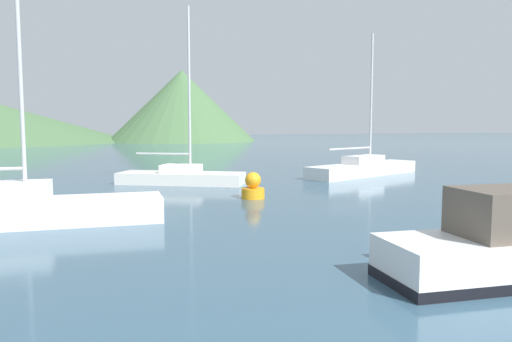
{
  "coord_description": "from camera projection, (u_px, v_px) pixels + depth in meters",
  "views": [
    {
      "loc": [
        -5.67,
        -2.77,
        2.92
      ],
      "look_at": [
        0.84,
        14.0,
        1.2
      ],
      "focal_mm": 35.0,
      "sensor_mm": 36.0,
      "label": 1
    }
  ],
  "objects": [
    {
      "name": "sailboat_middle",
      "position": [
        363.0,
        168.0,
        28.06
      ],
      "size": [
        8.29,
        4.62,
        7.92
      ],
      "rotation": [
        0.0,
        0.0,
        0.38
      ],
      "color": "white",
      "rests_on": "ground_plane"
    },
    {
      "name": "sailboat_outer",
      "position": [
        0.0,
        209.0,
        14.04
      ],
      "size": [
        9.07,
        2.36,
        10.5
      ],
      "rotation": [
        0.0,
        0.0,
        -0.09
      ],
      "color": "white",
      "rests_on": "ground_plane"
    },
    {
      "name": "buoy_marker",
      "position": [
        253.0,
        188.0,
        19.44
      ],
      "size": [
        0.9,
        0.9,
        1.03
      ],
      "color": "orange",
      "rests_on": "ground_plane"
    },
    {
      "name": "sailboat_inner",
      "position": [
        181.0,
        176.0,
        24.11
      ],
      "size": [
        6.15,
        4.68,
        8.39
      ],
      "rotation": [
        0.0,
        0.0,
        -0.53
      ],
      "color": "white",
      "rests_on": "ground_plane"
    },
    {
      "name": "hill_central",
      "position": [
        182.0,
        106.0,
        82.26
      ],
      "size": [
        24.23,
        24.23,
        11.65
      ],
      "color": "#476B42",
      "rests_on": "ground_plane"
    }
  ]
}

